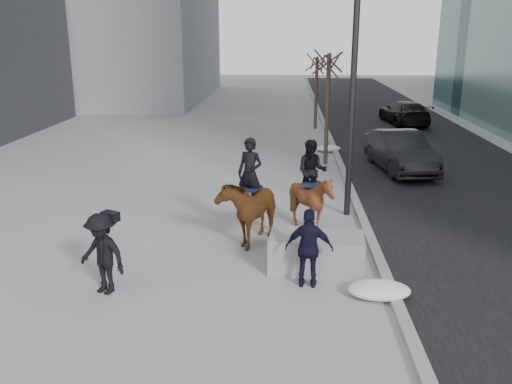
# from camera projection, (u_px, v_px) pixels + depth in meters

# --- Properties ---
(ground) EXTENTS (120.00, 120.00, 0.00)m
(ground) POSITION_uv_depth(u_px,v_px,m) (253.00, 268.00, 12.69)
(ground) COLOR gray
(ground) RESTS_ON ground
(road) EXTENTS (8.00, 90.00, 0.01)m
(road) POSITION_uv_depth(u_px,v_px,m) (440.00, 169.00, 21.90)
(road) COLOR black
(road) RESTS_ON ground
(curb) EXTENTS (0.25, 90.00, 0.12)m
(curb) POSITION_uv_depth(u_px,v_px,m) (341.00, 166.00, 22.09)
(curb) COLOR gray
(curb) RESTS_ON ground
(planter) EXTENTS (2.23, 1.26, 0.86)m
(planter) POSITION_uv_depth(u_px,v_px,m) (316.00, 253.00, 12.46)
(planter) COLOR gray
(planter) RESTS_ON ground
(car_near) EXTENTS (2.30, 4.88, 1.55)m
(car_near) POSITION_uv_depth(u_px,v_px,m) (400.00, 151.00, 21.40)
(car_near) COLOR black
(car_near) RESTS_ON ground
(car_far) EXTENTS (2.54, 5.04, 1.40)m
(car_far) POSITION_uv_depth(u_px,v_px,m) (404.00, 112.00, 32.30)
(car_far) COLOR black
(car_far) RESTS_ON ground
(tree_near) EXTENTS (1.20, 1.20, 5.01)m
(tree_near) POSITION_uv_depth(u_px,v_px,m) (327.00, 104.00, 22.04)
(tree_near) COLOR #34261F
(tree_near) RESTS_ON ground
(tree_far) EXTENTS (1.20, 1.20, 4.45)m
(tree_far) POSITION_uv_depth(u_px,v_px,m) (316.00, 89.00, 30.37)
(tree_far) COLOR #34291E
(tree_far) RESTS_ON ground
(mounted_left) EXTENTS (1.70, 2.31, 2.72)m
(mounted_left) POSITION_uv_depth(u_px,v_px,m) (250.00, 204.00, 14.10)
(mounted_left) COLOR #4A270E
(mounted_left) RESTS_ON ground
(mounted_right) EXTENTS (1.51, 1.66, 2.52)m
(mounted_right) POSITION_uv_depth(u_px,v_px,m) (311.00, 195.00, 14.85)
(mounted_right) COLOR #4C1F0F
(mounted_right) RESTS_ON ground
(feeder) EXTENTS (1.06, 0.90, 1.75)m
(feeder) POSITION_uv_depth(u_px,v_px,m) (309.00, 248.00, 11.54)
(feeder) COLOR black
(feeder) RESTS_ON ground
(camera_crew) EXTENTS (1.30, 1.07, 1.75)m
(camera_crew) POSITION_uv_depth(u_px,v_px,m) (102.00, 253.00, 11.25)
(camera_crew) COLOR black
(camera_crew) RESTS_ON ground
(lamppost) EXTENTS (0.25, 1.60, 9.09)m
(lamppost) POSITION_uv_depth(u_px,v_px,m) (355.00, 44.00, 15.11)
(lamppost) COLOR black
(lamppost) RESTS_ON ground
(snow_piles) EXTENTS (1.30, 15.14, 0.33)m
(snow_piles) POSITION_uv_depth(u_px,v_px,m) (348.00, 205.00, 16.82)
(snow_piles) COLOR silver
(snow_piles) RESTS_ON ground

